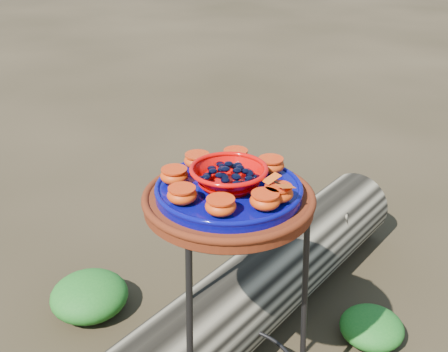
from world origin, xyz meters
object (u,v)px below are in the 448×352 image
plant_stand (228,320)px  cobalt_plate (229,191)px  red_bowl (229,177)px  driftwood_log (263,284)px  terracotta_saucer (229,201)px

plant_stand → cobalt_plate: size_ratio=1.99×
plant_stand → cobalt_plate: (0.00, 0.00, 0.39)m
red_bowl → driftwood_log: size_ratio=0.12×
driftwood_log → red_bowl: bearing=-139.6°
plant_stand → driftwood_log: 0.50m
terracotta_saucer → driftwood_log: terracotta_saucer is taller
plant_stand → driftwood_log: size_ratio=0.46×
terracotta_saucer → cobalt_plate: (0.00, 0.00, 0.03)m
plant_stand → terracotta_saucer: size_ratio=1.70×
cobalt_plate → red_bowl: (0.00, 0.00, 0.04)m
plant_stand → driftwood_log: (0.34, 0.29, -0.21)m
plant_stand → terracotta_saucer: (0.00, 0.00, 0.37)m
terracotta_saucer → cobalt_plate: size_ratio=1.17×
cobalt_plate → red_bowl: bearing=0.0°
terracotta_saucer → driftwood_log: 0.73m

